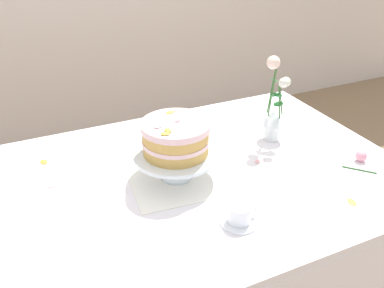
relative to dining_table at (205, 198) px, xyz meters
name	(u,v)px	position (x,y,z in m)	size (l,w,h in m)	color
dining_table	(205,198)	(0.00, 0.00, 0.00)	(1.40, 1.00, 0.74)	white
linen_napkin	(177,177)	(-0.09, 0.04, 0.09)	(0.32, 0.32, 0.00)	white
cake_stand	(176,156)	(-0.09, 0.04, 0.17)	(0.29, 0.29, 0.10)	silver
layer_cake	(176,137)	(-0.09, 0.04, 0.25)	(0.23, 0.23, 0.12)	tan
flower_vase	(274,109)	(0.35, 0.13, 0.22)	(0.10, 0.10, 0.34)	silver
teacup	(239,215)	(-0.02, -0.26, 0.12)	(0.12, 0.11, 0.06)	white
fallen_rose	(361,157)	(0.55, -0.15, 0.11)	(0.11, 0.11, 0.04)	#2D6028
loose_petal_0	(259,161)	(0.22, 0.00, 0.09)	(0.04, 0.02, 0.00)	pink
loose_petal_1	(44,162)	(-0.49, 0.32, 0.09)	(0.04, 0.02, 0.00)	orange
loose_petal_2	(352,202)	(0.35, -0.32, 0.09)	(0.04, 0.02, 0.00)	yellow
loose_petal_3	(52,185)	(-0.49, 0.16, 0.09)	(0.04, 0.02, 0.00)	pink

